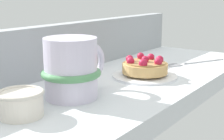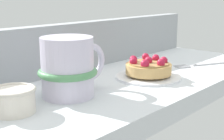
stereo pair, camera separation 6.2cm
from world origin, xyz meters
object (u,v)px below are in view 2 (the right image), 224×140
(coffee_mug, at_px, (69,67))
(dessert_fork, at_px, (206,64))
(sugar_bowl, at_px, (12,99))
(raspberry_tart, at_px, (148,67))
(dessert_plate, at_px, (148,76))

(coffee_mug, relative_size, dessert_fork, 0.85)
(dessert_fork, distance_m, sugar_bowl, 0.50)
(dessert_fork, relative_size, sugar_bowl, 2.41)
(sugar_bowl, bearing_deg, dessert_fork, -7.91)
(raspberry_tart, relative_size, coffee_mug, 0.68)
(raspberry_tart, height_order, dessert_fork, raspberry_tart)
(dessert_plate, bearing_deg, coffee_mug, 170.49)
(dessert_plate, xyz_separation_m, sugar_bowl, (-0.30, 0.04, 0.02))
(raspberry_tart, xyz_separation_m, dessert_fork, (0.20, -0.03, -0.02))
(sugar_bowl, bearing_deg, raspberry_tart, -6.74)
(dessert_plate, bearing_deg, sugar_bowl, 173.26)
(coffee_mug, bearing_deg, dessert_plate, -9.51)
(dessert_fork, bearing_deg, dessert_plate, 170.32)
(dessert_plate, height_order, coffee_mug, coffee_mug)
(coffee_mug, distance_m, dessert_fork, 0.40)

